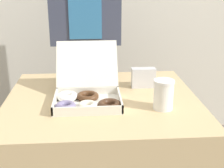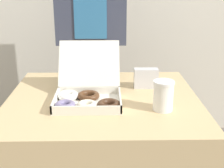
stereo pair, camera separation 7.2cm
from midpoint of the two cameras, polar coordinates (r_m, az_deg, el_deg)
table at (r=1.71m, az=-0.30°, el=-14.16°), size 0.94×0.84×0.74m
donut_box at (r=1.47m, az=-3.31°, el=-1.91°), size 0.33×0.40×0.25m
coffee_cup at (r=1.40m, az=10.82°, el=-2.09°), size 0.09×0.09×0.14m
napkin_holder at (r=1.67m, az=7.45°, el=1.04°), size 0.13×0.05×0.10m
person_customer at (r=2.05m, az=-2.72°, el=7.60°), size 0.44×0.24×1.67m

